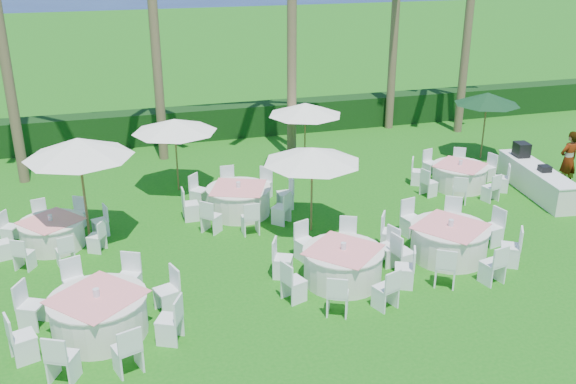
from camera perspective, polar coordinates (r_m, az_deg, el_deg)
name	(u,v)px	position (r m, az deg, el deg)	size (l,w,h in m)	color
ground	(318,288)	(14.44, 2.68, -8.49)	(120.00, 120.00, 0.00)	#146210
hedge	(218,122)	(25.02, -6.28, 6.22)	(34.00, 1.00, 1.20)	black
banquet_table_a	(99,314)	(13.22, -16.45, -10.36)	(3.28, 3.28, 1.00)	silver
banquet_table_b	(343,264)	(14.53, 4.90, -6.43)	(3.12, 3.12, 0.96)	silver
banquet_table_c	(449,241)	(16.00, 14.13, -4.22)	(3.29, 3.29, 0.99)	silver
banquet_table_d	(52,233)	(17.12, -20.20, -3.42)	(2.77, 2.77, 0.86)	silver
banquet_table_e	(239,200)	(17.96, -4.40, -0.70)	(3.13, 3.13, 0.95)	silver
banquet_table_f	(459,176)	(20.50, 14.98, 1.41)	(2.92, 2.92, 0.90)	silver
umbrella_a	(78,148)	(16.25, -18.14, 3.77)	(2.64, 2.64, 2.79)	brown
umbrella_b	(312,155)	(16.31, 2.16, 3.30)	(2.55, 2.55, 2.30)	brown
umbrella_c	(174,125)	(19.37, -10.06, 5.85)	(2.54, 2.54, 2.25)	brown
umbrella_d	(305,109)	(20.88, 1.54, 7.39)	(2.43, 2.43, 2.27)	brown
umbrella_green	(487,98)	(23.06, 17.30, 7.94)	(2.23, 2.23, 2.33)	brown
buffet_table	(536,179)	(20.77, 21.15, 1.09)	(1.19, 3.65, 1.27)	silver
staff_person	(568,159)	(21.49, 23.66, 2.67)	(0.65, 0.43, 1.80)	gray
palm_b	(154,20)	(21.94, -11.86, 14.70)	(4.40, 4.02, 8.54)	brown
palm_d	(395,17)	(25.73, 9.51, 15.09)	(4.14, 4.40, 7.88)	brown
palm_e	(469,14)	(25.77, 15.82, 14.98)	(4.40, 4.11, 8.21)	brown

